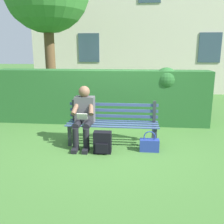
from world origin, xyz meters
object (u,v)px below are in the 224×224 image
(person_seated, at_px, (84,115))
(handbag, at_px, (149,145))
(park_bench, at_px, (113,122))
(backpack, at_px, (102,143))

(person_seated, xyz_separation_m, handbag, (-1.27, 0.21, -0.49))
(park_bench, bearing_deg, person_seated, 17.83)
(backpack, distance_m, handbag, 0.87)
(park_bench, xyz_separation_m, handbag, (-0.72, 0.39, -0.31))
(backpack, height_order, handbag, backpack)
(park_bench, xyz_separation_m, person_seated, (0.55, 0.18, 0.18))
(handbag, bearing_deg, park_bench, -28.45)
(person_seated, bearing_deg, backpack, 138.04)
(person_seated, relative_size, backpack, 2.90)
(backpack, xyz_separation_m, handbag, (-0.85, -0.16, -0.07))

